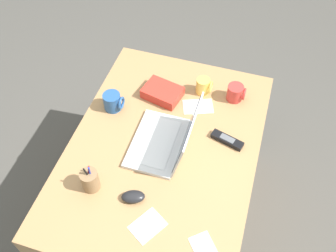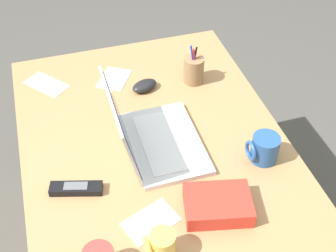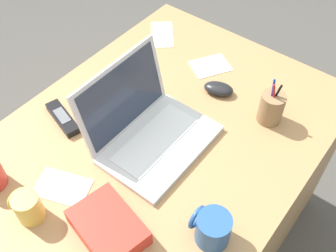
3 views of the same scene
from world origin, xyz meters
name	(u,v)px [view 3 (image 3 of 3)]	position (x,y,z in m)	size (l,w,h in m)	color
ground_plane	(159,242)	(0.00, 0.00, 0.00)	(6.00, 6.00, 0.00)	#4C4944
desk	(157,200)	(0.00, 0.00, 0.37)	(1.23, 0.88, 0.74)	#A87C4F
laptop	(148,129)	(-0.01, 0.02, 0.79)	(0.35, 0.29, 0.24)	silver
computer_mouse	(219,89)	(0.29, -0.04, 0.76)	(0.06, 0.10, 0.04)	black
coffee_mug_white	(28,207)	(-0.40, 0.10, 0.78)	(0.07, 0.08, 0.09)	#E0BC4C
coffee_mug_spare	(212,228)	(-0.16, -0.32, 0.78)	(0.09, 0.10, 0.09)	#26518C
cordless_phone	(63,118)	(-0.12, 0.28, 0.75)	(0.09, 0.16, 0.03)	black
pen_holder	(271,108)	(0.29, -0.24, 0.79)	(0.08, 0.08, 0.16)	olive
snack_bag	(108,227)	(-0.31, -0.10, 0.76)	(0.14, 0.19, 0.05)	red
paper_note_near_laptop	(62,187)	(-0.30, 0.10, 0.74)	(0.10, 0.15, 0.00)	white
paper_note_left	(210,66)	(0.39, 0.06, 0.74)	(0.14, 0.10, 0.00)	white
paper_note_right	(162,34)	(0.43, 0.32, 0.74)	(0.17, 0.09, 0.00)	white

